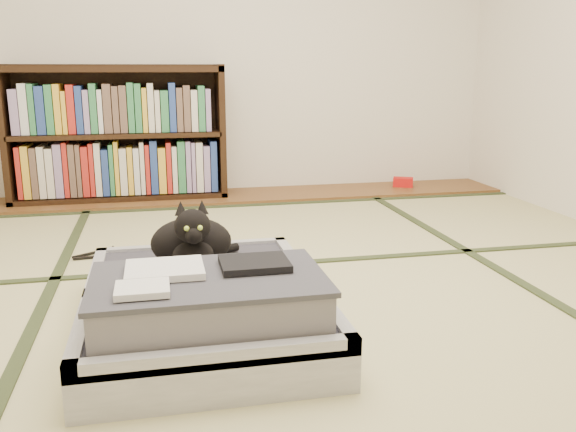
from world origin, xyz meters
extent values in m
plane|color=#C1B780|center=(0.00, 0.00, 0.00)|extent=(4.50, 4.50, 0.00)
cube|color=brown|center=(0.00, 2.00, 0.01)|extent=(4.00, 0.50, 0.02)
cube|color=red|center=(1.33, 2.03, 0.06)|extent=(0.17, 0.14, 0.07)
plane|color=silver|center=(0.00, 2.25, 1.20)|extent=(4.00, 0.00, 4.00)
cube|color=#2D381E|center=(-1.00, 0.00, 0.00)|extent=(0.05, 4.50, 0.01)
cube|color=#2D381E|center=(1.00, 0.00, 0.00)|extent=(0.05, 4.50, 0.01)
cube|color=#2D381E|center=(0.00, 0.40, 0.00)|extent=(4.00, 0.05, 0.01)
cube|color=#2D381E|center=(0.00, 1.70, 0.00)|extent=(4.00, 0.05, 0.01)
cube|color=black|center=(-1.50, 2.07, 0.47)|extent=(0.04, 0.34, 0.94)
cube|color=black|center=(-0.07, 2.07, 0.47)|extent=(0.04, 0.34, 0.94)
cube|color=black|center=(-0.79, 2.07, 0.03)|extent=(1.47, 0.34, 0.04)
cube|color=black|center=(-0.79, 2.07, 0.91)|extent=(1.47, 0.34, 0.04)
cube|color=black|center=(-0.79, 2.07, 0.47)|extent=(1.41, 0.34, 0.03)
cube|color=black|center=(-0.79, 2.23, 0.47)|extent=(1.47, 0.02, 0.94)
cube|color=gray|center=(-0.79, 2.05, 0.25)|extent=(1.32, 0.24, 0.40)
cube|color=gray|center=(-0.79, 2.05, 0.66)|extent=(1.32, 0.24, 0.36)
cube|color=#B5B5BA|center=(-0.39, -0.54, 0.07)|extent=(0.81, 0.54, 0.14)
cube|color=#33323B|center=(-0.39, -0.54, 0.11)|extent=(0.73, 0.46, 0.11)
cube|color=#B5B5BA|center=(-0.39, -0.79, 0.15)|extent=(0.81, 0.04, 0.05)
cube|color=#B5B5BA|center=(-0.39, -0.30, 0.15)|extent=(0.81, 0.04, 0.05)
cube|color=#B5B5BA|center=(-0.78, -0.54, 0.15)|extent=(0.04, 0.54, 0.05)
cube|color=#B5B5BA|center=(-0.01, -0.54, 0.15)|extent=(0.04, 0.54, 0.05)
cube|color=#B5B5BA|center=(-0.39, 0.00, 0.07)|extent=(0.81, 0.54, 0.14)
cube|color=#33323B|center=(-0.39, 0.00, 0.11)|extent=(0.73, 0.46, 0.11)
cube|color=#B5B5BA|center=(-0.39, -0.25, 0.15)|extent=(0.81, 0.04, 0.05)
cube|color=#B5B5BA|center=(-0.39, 0.25, 0.15)|extent=(0.81, 0.04, 0.05)
cube|color=#B5B5BA|center=(-0.78, 0.00, 0.15)|extent=(0.04, 0.54, 0.05)
cube|color=#B5B5BA|center=(-0.01, 0.00, 0.15)|extent=(0.04, 0.54, 0.05)
cylinder|color=black|center=(-0.39, -0.27, 0.15)|extent=(0.73, 0.03, 0.03)
cube|color=gray|center=(-0.39, -0.54, 0.21)|extent=(0.69, 0.42, 0.14)
cube|color=#3C3D44|center=(-0.39, -0.54, 0.29)|extent=(0.72, 0.44, 0.02)
cube|color=silver|center=(-0.52, -0.49, 0.31)|extent=(0.24, 0.20, 0.02)
cube|color=black|center=(-0.24, -0.49, 0.31)|extent=(0.22, 0.17, 0.02)
cube|color=silver|center=(-0.59, -0.65, 0.31)|extent=(0.15, 0.13, 0.02)
cube|color=white|center=(-0.63, -0.81, 0.08)|extent=(0.07, 0.01, 0.05)
cube|color=white|center=(-0.50, -0.81, 0.06)|extent=(0.05, 0.01, 0.04)
cube|color=orange|center=(-0.12, -0.81, 0.08)|extent=(0.05, 0.01, 0.04)
cube|color=#197F33|center=(-0.20, -0.81, 0.10)|extent=(0.04, 0.01, 0.03)
ellipsoid|color=black|center=(-0.41, -0.01, 0.25)|extent=(0.31, 0.21, 0.20)
ellipsoid|color=black|center=(-0.41, -0.10, 0.23)|extent=(0.16, 0.11, 0.11)
ellipsoid|color=black|center=(-0.41, -0.13, 0.35)|extent=(0.13, 0.12, 0.13)
sphere|color=black|center=(-0.41, -0.19, 0.33)|extent=(0.06, 0.06, 0.06)
cone|color=black|center=(-0.45, -0.11, 0.42)|extent=(0.05, 0.06, 0.06)
cone|color=black|center=(-0.38, -0.11, 0.42)|extent=(0.05, 0.06, 0.06)
sphere|color=#A5BF33|center=(-0.44, -0.19, 0.36)|extent=(0.02, 0.02, 0.02)
sphere|color=#A5BF33|center=(-0.39, -0.19, 0.36)|extent=(0.02, 0.02, 0.02)
cylinder|color=black|center=(-0.31, 0.09, 0.18)|extent=(0.19, 0.11, 0.03)
torus|color=white|center=(-0.23, -0.01, 0.16)|extent=(0.11, 0.11, 0.02)
torus|color=white|center=(-0.23, -0.01, 0.18)|extent=(0.10, 0.10, 0.01)
cube|color=black|center=(-0.78, 0.69, 0.01)|extent=(0.36, 0.05, 0.01)
cube|color=black|center=(-0.89, 0.75, 0.01)|extent=(0.16, 0.11, 0.01)
cube|color=black|center=(-0.67, 0.75, 0.01)|extent=(0.15, 0.12, 0.01)
cylinder|color=black|center=(-0.78, 0.82, 0.01)|extent=(0.01, 0.06, 0.01)
camera|label=1|loc=(-0.53, -2.33, 0.92)|focal=38.00mm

